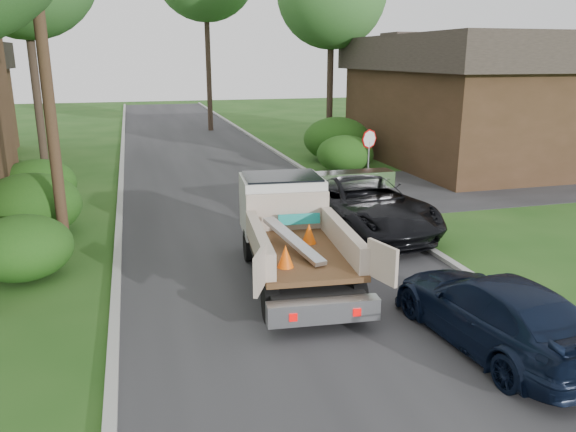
# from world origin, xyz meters

# --- Properties ---
(ground) EXTENTS (120.00, 120.00, 0.00)m
(ground) POSITION_xyz_m (0.00, 0.00, 0.00)
(ground) COLOR #1D4714
(ground) RESTS_ON ground
(road) EXTENTS (8.00, 90.00, 0.02)m
(road) POSITION_xyz_m (0.00, 10.00, 0.00)
(road) COLOR #28282B
(road) RESTS_ON ground
(side_street) EXTENTS (16.00, 7.00, 0.02)m
(side_street) POSITION_xyz_m (12.00, 9.00, 0.01)
(side_street) COLOR #28282B
(side_street) RESTS_ON ground
(curb_left) EXTENTS (0.20, 90.00, 0.12)m
(curb_left) POSITION_xyz_m (-4.10, 10.00, 0.06)
(curb_left) COLOR #9E9E99
(curb_left) RESTS_ON ground
(curb_right) EXTENTS (0.20, 90.00, 0.12)m
(curb_right) POSITION_xyz_m (4.10, 10.00, 0.06)
(curb_right) COLOR #9E9E99
(curb_right) RESTS_ON ground
(stop_sign) EXTENTS (0.71, 0.32, 2.48)m
(stop_sign) POSITION_xyz_m (5.20, 9.00, 1.78)
(stop_sign) COLOR slate
(stop_sign) RESTS_ON ground
(utility_pole) EXTENTS (2.42, 1.25, 10.00)m
(utility_pole) POSITION_xyz_m (-5.48, 4.98, 5.17)
(utility_pole) COLOR #382619
(utility_pole) RESTS_ON ground
(house_right) EXTENTS (9.72, 12.96, 6.20)m
(house_right) POSITION_xyz_m (13.00, 14.00, 3.16)
(house_right) COLOR #3A2818
(house_right) RESTS_ON ground
(hedge_left_a) EXTENTS (2.34, 2.34, 1.53)m
(hedge_left_a) POSITION_xyz_m (-6.20, 3.00, 0.77)
(hedge_left_a) COLOR #0D3A0E
(hedge_left_a) RESTS_ON ground
(hedge_left_b) EXTENTS (2.86, 2.86, 1.87)m
(hedge_left_b) POSITION_xyz_m (-6.50, 6.50, 0.94)
(hedge_left_b) COLOR #0D3A0E
(hedge_left_b) RESTS_ON ground
(hedge_left_c) EXTENTS (2.60, 2.60, 1.70)m
(hedge_left_c) POSITION_xyz_m (-6.80, 10.00, 0.85)
(hedge_left_c) COLOR #0D3A0E
(hedge_left_c) RESTS_ON ground
(hedge_right_a) EXTENTS (2.60, 2.60, 1.70)m
(hedge_right_a) POSITION_xyz_m (5.80, 13.00, 0.85)
(hedge_right_a) COLOR #0D3A0E
(hedge_right_a) RESTS_ON ground
(hedge_right_b) EXTENTS (3.38, 3.38, 2.21)m
(hedge_right_b) POSITION_xyz_m (6.50, 16.00, 1.10)
(hedge_right_b) COLOR #0D3A0E
(hedge_right_b) RESTS_ON ground
(flatbed_truck) EXTENTS (2.87, 5.91, 2.17)m
(flatbed_truck) POSITION_xyz_m (0.04, 1.89, 1.18)
(flatbed_truck) COLOR black
(flatbed_truck) RESTS_ON ground
(black_pickup) EXTENTS (3.62, 6.46, 1.71)m
(black_pickup) POSITION_xyz_m (2.96, 4.50, 0.85)
(black_pickup) COLOR black
(black_pickup) RESTS_ON ground
(navy_suv) EXTENTS (2.24, 4.75, 1.34)m
(navy_suv) POSITION_xyz_m (2.60, -2.81, 0.67)
(navy_suv) COLOR black
(navy_suv) RESTS_ON ground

